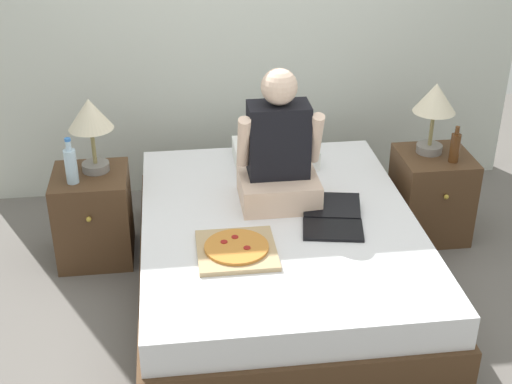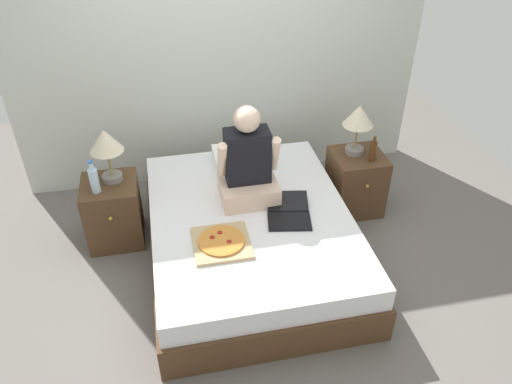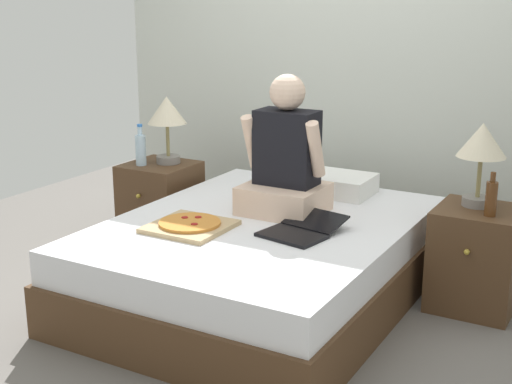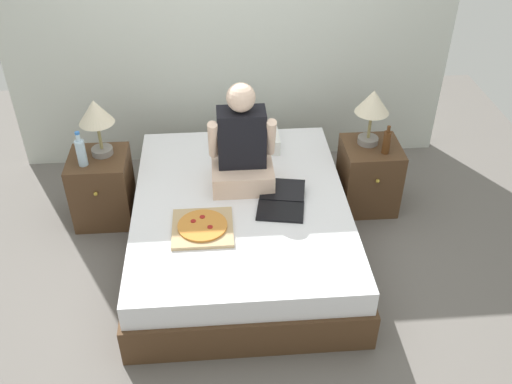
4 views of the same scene
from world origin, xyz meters
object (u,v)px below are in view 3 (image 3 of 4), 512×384
Objects in this scene: water_bottle at (141,149)px; beer_bottle at (491,198)px; nightstand_right at (476,258)px; lamp_on_left_nightstand at (167,115)px; nightstand_left at (161,204)px; laptop at (300,230)px; lamp_on_right_nightstand at (482,146)px; pizza_box at (190,225)px; bed at (262,261)px; person_seated at (285,163)px.

beer_bottle is at bearing -0.25° from water_bottle.
lamp_on_left_nightstand is at bearing 178.62° from nightstand_right.
laptop is at bearing -23.33° from nightstand_left.
laptop is (-0.85, -0.48, -0.18)m from beer_bottle.
pizza_box is (-1.29, -0.83, -0.41)m from lamp_on_right_nightstand.
nightstand_left is at bearing 48.35° from water_bottle.
bed is 1.16m from nightstand_right.
lamp_on_right_nightstand is (2.08, 0.05, 0.61)m from nightstand_left.
nightstand_right is at bearing -59.07° from lamp_on_right_nightstand.
person_seated is at bearing -162.94° from lamp_on_right_nightstand.
nightstand_left reaches higher than pizza_box.
person_seated is 0.66m from pizza_box.
nightstand_left is 2.02× the size of water_bottle.
water_bottle is at bearing -130.60° from lamp_on_left_nightstand.
beer_bottle is at bearing 18.53° from bed.
nightstand_right reaches higher than bed.
beer_bottle is (2.18, -0.10, 0.38)m from nightstand_left.
nightstand_left is at bearing 166.66° from person_seated.
pizza_box is (0.79, -0.78, 0.20)m from nightstand_left.
lamp_on_left_nightstand is 0.81× the size of nightstand_right.
lamp_on_left_nightstand is at bearing 176.00° from beer_bottle.
lamp_on_right_nightstand is 1.06m from person_seated.
lamp_on_left_nightstand is 1.49m from laptop.
lamp_on_left_nightstand is 1.96× the size of beer_bottle.
bed is 4.99× the size of pizza_box.
person_seated reaches higher than nightstand_right.
bed is at bearing -18.83° from water_bottle.
bed is 1.26m from beer_bottle.
pizza_box is at bearing -153.87° from beer_bottle.
water_bottle reaches higher than nightstand_left.
lamp_on_right_nightstand is 1.96× the size of beer_bottle.
water_bottle is (-0.08, -0.09, 0.39)m from nightstand_left.
beer_bottle is (0.10, -0.15, -0.23)m from lamp_on_right_nightstand.
lamp_on_left_nightstand is 2.04m from lamp_on_right_nightstand.
pizza_box reaches higher than bed.
person_seated is 1.68× the size of laptop.
lamp_on_left_nightstand reaches higher than bed.
water_bottle is 2.26m from beer_bottle.
nightstand_right is at bearing -1.38° from lamp_on_left_nightstand.
laptop is at bearing -18.95° from water_bottle.
water_bottle is at bearing -176.30° from lamp_on_right_nightstand.
laptop is 0.58m from pizza_box.
bed is 0.48m from pizza_box.
lamp_on_right_nightstand reaches higher than nightstand_left.
bed is at bearing -161.47° from beer_bottle.
pizza_box is at bearing -44.80° from nightstand_left.
pizza_box is at bearing -38.60° from water_bottle.
nightstand_left and nightstand_right have the same top height.
nightstand_right is at bearing 24.32° from bed.
nightstand_right is at bearing 36.42° from laptop.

